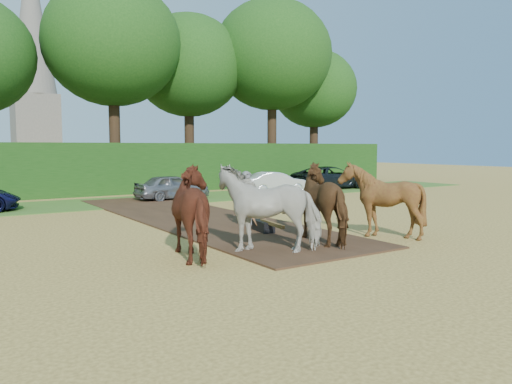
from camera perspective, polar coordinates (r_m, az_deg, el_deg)
ground at (r=12.90m, az=1.07°, el=-7.21°), size 120.00×120.00×0.00m
earth_strip at (r=19.60m, az=-6.92°, el=-2.90°), size 4.50×17.00×0.05m
grass_verge at (r=25.56m, az=-16.98°, el=-1.22°), size 50.00×5.00×0.03m
hedgerow at (r=29.78m, az=-19.50°, el=2.45°), size 46.00×1.60×3.00m
plough_team at (r=13.97m, az=4.90°, el=-1.49°), size 7.90×5.50×2.32m
parked_cars at (r=26.23m, az=-12.60°, el=0.54°), size 36.85×3.39×1.48m
treeline at (r=33.12m, az=-24.24°, el=15.54°), size 48.70×10.60×14.21m
church at (r=67.23m, az=-24.14°, el=14.14°), size 5.20×5.20×27.00m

